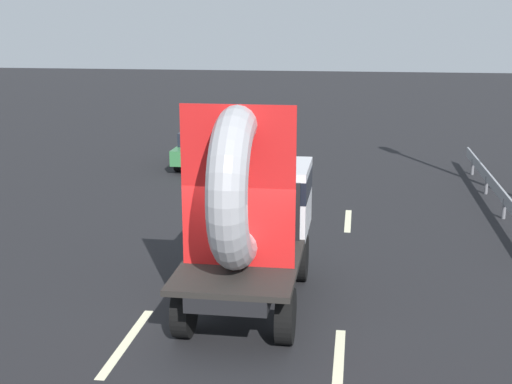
# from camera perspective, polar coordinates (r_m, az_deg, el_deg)

# --- Properties ---
(ground_plane) EXTENTS (120.00, 120.00, 0.00)m
(ground_plane) POSITION_cam_1_polar(r_m,az_deg,el_deg) (12.37, -1.77, -10.78)
(ground_plane) COLOR black
(flatbed_truck) EXTENTS (2.02, 4.69, 3.86)m
(flatbed_truck) POSITION_cam_1_polar(r_m,az_deg,el_deg) (12.77, -0.51, -1.24)
(flatbed_truck) COLOR black
(flatbed_truck) RESTS_ON ground_plane
(distant_sedan) EXTENTS (1.71, 4.00, 1.30)m
(distant_sedan) POSITION_cam_1_polar(r_m,az_deg,el_deg) (25.36, -4.06, 3.81)
(distant_sedan) COLOR black
(distant_sedan) RESTS_ON ground_plane
(guardrail) EXTENTS (0.10, 10.87, 0.71)m
(guardrail) POSITION_cam_1_polar(r_m,az_deg,el_deg) (20.86, 19.01, 0.34)
(guardrail) COLOR gray
(guardrail) RESTS_ON ground_plane
(lane_dash_left_near) EXTENTS (0.16, 2.53, 0.01)m
(lane_dash_left_near) POSITION_cam_1_polar(r_m,az_deg,el_deg) (11.94, -10.54, -11.96)
(lane_dash_left_near) COLOR beige
(lane_dash_left_near) RESTS_ON ground_plane
(lane_dash_left_far) EXTENTS (0.16, 2.31, 0.01)m
(lane_dash_left_far) POSITION_cam_1_polar(r_m,az_deg,el_deg) (18.67, -3.25, -2.11)
(lane_dash_left_far) COLOR beige
(lane_dash_left_far) RESTS_ON ground_plane
(lane_dash_right_near) EXTENTS (0.16, 2.38, 0.01)m
(lane_dash_right_near) POSITION_cam_1_polar(r_m,az_deg,el_deg) (11.16, 6.78, -13.77)
(lane_dash_right_near) COLOR beige
(lane_dash_right_near) RESTS_ON ground_plane
(lane_dash_right_far) EXTENTS (0.16, 2.09, 0.01)m
(lane_dash_right_far) POSITION_cam_1_polar(r_m,az_deg,el_deg) (18.52, 7.54, -2.34)
(lane_dash_right_far) COLOR beige
(lane_dash_right_far) RESTS_ON ground_plane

